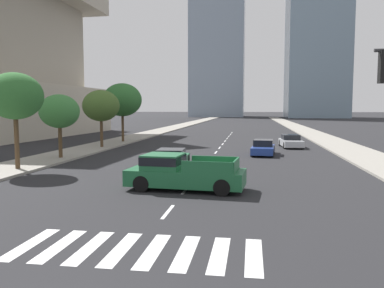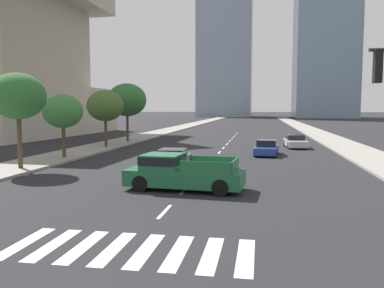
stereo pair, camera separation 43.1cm
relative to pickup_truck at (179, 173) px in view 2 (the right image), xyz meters
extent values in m
cube|color=gray|center=(12.24, 16.61, -0.74)|extent=(4.00, 260.00, 0.15)
cube|color=gray|center=(-11.69, 16.61, -0.74)|extent=(4.00, 260.00, 0.15)
cube|color=silver|center=(-2.88, -8.04, -0.81)|extent=(0.45, 2.68, 0.01)
cube|color=silver|center=(-1.98, -8.04, -0.81)|extent=(0.45, 2.68, 0.01)
cube|color=silver|center=(-1.08, -8.04, -0.81)|extent=(0.45, 2.68, 0.01)
cube|color=silver|center=(-0.18, -8.04, -0.81)|extent=(0.45, 2.68, 0.01)
cube|color=silver|center=(0.72, -8.04, -0.81)|extent=(0.45, 2.68, 0.01)
cube|color=silver|center=(1.62, -8.04, -0.81)|extent=(0.45, 2.68, 0.01)
cube|color=silver|center=(2.52, -8.04, -0.81)|extent=(0.45, 2.68, 0.01)
cube|color=silver|center=(3.42, -8.04, -0.81)|extent=(0.45, 2.68, 0.01)
cube|color=silver|center=(0.27, -4.04, -0.81)|extent=(0.14, 2.00, 0.01)
cube|color=silver|center=(0.27, -0.04, -0.81)|extent=(0.14, 2.00, 0.01)
cube|color=silver|center=(0.27, 3.96, -0.81)|extent=(0.14, 2.00, 0.01)
cube|color=silver|center=(0.27, 7.96, -0.81)|extent=(0.14, 2.00, 0.01)
cube|color=silver|center=(0.27, 11.96, -0.81)|extent=(0.14, 2.00, 0.01)
cube|color=silver|center=(0.27, 15.96, -0.81)|extent=(0.14, 2.00, 0.01)
cube|color=silver|center=(0.27, 19.96, -0.81)|extent=(0.14, 2.00, 0.01)
cube|color=silver|center=(0.27, 23.96, -0.81)|extent=(0.14, 2.00, 0.01)
cube|color=silver|center=(0.27, 27.96, -0.81)|extent=(0.14, 2.00, 0.01)
cube|color=silver|center=(0.27, 31.96, -0.81)|extent=(0.14, 2.00, 0.01)
cube|color=silver|center=(0.27, 35.96, -0.81)|extent=(0.14, 2.00, 0.01)
cube|color=silver|center=(0.27, 39.96, -0.81)|extent=(0.14, 2.00, 0.01)
cube|color=silver|center=(0.27, 43.96, -0.81)|extent=(0.14, 2.00, 0.01)
cube|color=#1E6038|center=(0.28, -0.02, -0.22)|extent=(5.68, 2.53, 0.75)
cube|color=#1E6038|center=(-0.82, 0.07, 0.51)|extent=(1.92, 2.05, 0.70)
cube|color=black|center=(-0.82, 0.07, 0.59)|extent=(1.95, 2.09, 0.39)
cube|color=#1E6038|center=(1.40, -1.12, 0.43)|extent=(2.32, 0.28, 0.55)
cube|color=#1E6038|center=(1.57, 0.87, 0.43)|extent=(2.32, 0.28, 0.55)
cube|color=#1E6038|center=(2.64, -0.22, 0.43)|extent=(0.25, 1.99, 0.55)
cylinder|color=black|center=(-1.67, -0.80, -0.43)|extent=(0.78, 0.32, 0.76)
cylinder|color=black|center=(-1.52, 1.07, -0.43)|extent=(0.78, 0.32, 0.76)
cylinder|color=black|center=(2.07, -1.11, -0.43)|extent=(0.78, 0.32, 0.76)
cylinder|color=black|center=(2.23, 0.75, -0.43)|extent=(0.78, 0.32, 0.76)
cube|color=navy|center=(4.30, 14.73, -0.37)|extent=(2.10, 4.35, 0.56)
cube|color=black|center=(4.31, 14.94, 0.17)|extent=(1.70, 2.02, 0.53)
cylinder|color=black|center=(4.96, 13.24, -0.49)|extent=(0.27, 0.66, 0.64)
cylinder|color=black|center=(3.39, 13.37, -0.49)|extent=(0.27, 0.66, 0.64)
cylinder|color=black|center=(5.20, 16.10, -0.49)|extent=(0.27, 0.66, 0.64)
cylinder|color=black|center=(3.63, 16.23, -0.49)|extent=(0.27, 0.66, 0.64)
cube|color=#B7BABF|center=(7.17, 21.42, -0.35)|extent=(2.12, 4.48, 0.60)
cube|color=black|center=(7.16, 21.64, 0.19)|extent=(1.73, 2.07, 0.49)
cylinder|color=black|center=(8.09, 20.00, -0.49)|extent=(0.27, 0.65, 0.64)
cylinder|color=black|center=(6.47, 19.88, -0.49)|extent=(0.27, 0.65, 0.64)
cylinder|color=black|center=(7.88, 22.96, -0.49)|extent=(0.27, 0.65, 0.64)
cylinder|color=black|center=(6.25, 22.84, -0.49)|extent=(0.27, 0.65, 0.64)
cube|color=#1E6038|center=(-1.81, 6.80, -0.37)|extent=(2.04, 4.38, 0.56)
cube|color=black|center=(-1.81, 6.58, 0.16)|extent=(1.74, 2.00, 0.50)
cylinder|color=black|center=(-2.73, 8.24, -0.49)|extent=(0.24, 0.65, 0.64)
cylinder|color=black|center=(-1.00, 8.29, -0.49)|extent=(0.24, 0.65, 0.64)
cylinder|color=black|center=(-2.63, 5.30, -0.49)|extent=(0.24, 0.65, 0.64)
cylinder|color=black|center=(-0.90, 5.36, -0.49)|extent=(0.24, 0.65, 0.64)
cube|color=black|center=(6.89, -6.43, 4.18)|extent=(0.20, 0.28, 0.90)
sphere|color=red|center=(6.89, -6.43, 4.48)|extent=(0.18, 0.18, 0.18)
sphere|color=orange|center=(6.89, -6.43, 4.18)|extent=(0.18, 0.18, 0.18)
sphere|color=green|center=(6.89, -6.43, 3.88)|extent=(0.18, 0.18, 0.18)
cylinder|color=#4C3823|center=(-10.89, 3.95, 0.89)|extent=(0.28, 0.28, 3.10)
ellipsoid|color=#2D662D|center=(-10.89, 3.95, 3.78)|extent=(3.35, 3.35, 2.85)
cylinder|color=#4C3823|center=(-10.89, 9.47, 0.48)|extent=(0.28, 0.28, 2.29)
ellipsoid|color=#387538|center=(-10.89, 9.47, 2.81)|extent=(2.97, 2.97, 2.52)
cylinder|color=#4C3823|center=(-10.89, 17.72, 0.61)|extent=(0.28, 0.28, 2.54)
ellipsoid|color=#426028|center=(-10.89, 17.72, 3.28)|extent=(3.51, 3.51, 2.98)
cylinder|color=#4C3823|center=(-10.89, 24.01, 0.79)|extent=(0.28, 0.28, 2.91)
ellipsoid|color=#2D662D|center=(-10.89, 24.01, 3.97)|extent=(4.30, 4.30, 3.65)
cube|color=#7A93A8|center=(28.88, 149.15, 35.97)|extent=(23.33, 25.11, 73.56)
camera|label=1|loc=(3.31, -18.10, 3.04)|focal=36.73mm
camera|label=2|loc=(3.74, -18.03, 3.04)|focal=36.73mm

